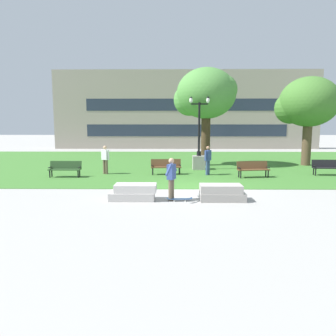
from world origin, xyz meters
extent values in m
plane|color=#A3A09B|center=(0.00, 0.00, 0.00)|extent=(140.00, 140.00, 0.00)
cube|color=#3D752D|center=(0.00, 10.00, 0.01)|extent=(40.00, 20.00, 0.02)
cube|color=#BCB7B2|center=(-2.53, -2.10, 0.16)|extent=(1.80, 0.90, 0.32)
cube|color=beige|center=(-2.38, -2.10, 0.48)|extent=(1.66, 0.83, 0.32)
cube|color=#9E9991|center=(1.09, -2.16, 0.16)|extent=(1.80, 0.90, 0.32)
cube|color=#A6A098|center=(1.04, -2.16, 0.48)|extent=(1.66, 0.83, 0.32)
cylinder|color=brown|center=(-0.90, -2.10, 0.43)|extent=(0.15, 0.15, 0.86)
cylinder|color=brown|center=(-0.98, -2.29, 0.43)|extent=(0.15, 0.15, 0.86)
cube|color=#334784|center=(-0.94, -2.20, 1.16)|extent=(0.38, 0.46, 0.60)
cylinder|color=#334784|center=(-0.84, -1.74, 1.29)|extent=(0.28, 0.50, 0.42)
cylinder|color=#334784|center=(-1.04, -2.65, 1.29)|extent=(0.28, 0.50, 0.42)
sphere|color=tan|center=(-0.94, -2.20, 1.60)|extent=(0.22, 0.22, 0.22)
cube|color=#2D4C75|center=(-0.61, -2.31, 0.09)|extent=(0.81, 0.23, 0.02)
cube|color=#2D4C75|center=(-0.16, -2.29, 0.11)|extent=(0.13, 0.20, 0.06)
cube|color=#2D4C75|center=(-1.06, -2.33, 0.11)|extent=(0.13, 0.20, 0.06)
cylinder|color=silver|center=(-0.40, -2.19, 0.03)|extent=(0.06, 0.03, 0.06)
cylinder|color=silver|center=(-0.39, -2.41, 0.03)|extent=(0.06, 0.03, 0.06)
cylinder|color=silver|center=(-0.84, -2.21, 0.03)|extent=(0.06, 0.03, 0.06)
cylinder|color=silver|center=(-0.83, -2.43, 0.03)|extent=(0.06, 0.03, 0.06)
cube|color=brown|center=(-1.27, 4.31, 0.46)|extent=(1.83, 0.58, 0.05)
cube|color=brown|center=(-1.29, 4.56, 0.69)|extent=(1.80, 0.27, 0.46)
cube|color=black|center=(-2.11, 4.24, 0.58)|extent=(0.09, 0.40, 0.04)
cube|color=black|center=(-0.43, 4.37, 0.58)|extent=(0.09, 0.40, 0.04)
cylinder|color=black|center=(-2.06, 4.08, 0.23)|extent=(0.07, 0.07, 0.41)
cylinder|color=black|center=(-0.46, 4.21, 0.23)|extent=(0.07, 0.07, 0.41)
cylinder|color=black|center=(-2.08, 4.40, 0.23)|extent=(0.07, 0.07, 0.41)
cylinder|color=black|center=(-0.49, 4.53, 0.23)|extent=(0.07, 0.07, 0.41)
cube|color=brown|center=(3.68, 3.30, 0.46)|extent=(1.84, 0.68, 0.05)
cube|color=brown|center=(3.65, 3.54, 0.69)|extent=(1.80, 0.37, 0.46)
cube|color=black|center=(2.85, 3.18, 0.58)|extent=(0.11, 0.40, 0.04)
cube|color=black|center=(4.51, 3.41, 0.58)|extent=(0.11, 0.40, 0.04)
cylinder|color=black|center=(2.91, 3.03, 0.23)|extent=(0.07, 0.07, 0.41)
cylinder|color=black|center=(4.50, 3.25, 0.23)|extent=(0.07, 0.07, 0.41)
cylinder|color=black|center=(2.87, 3.35, 0.23)|extent=(0.07, 0.07, 0.41)
cylinder|color=black|center=(4.45, 3.57, 0.23)|extent=(0.07, 0.07, 0.41)
cube|color=#284723|center=(-7.00, 3.25, 0.46)|extent=(1.80, 0.45, 0.05)
cube|color=#284723|center=(-7.01, 3.50, 0.69)|extent=(1.80, 0.13, 0.46)
cube|color=black|center=(-7.84, 3.25, 0.58)|extent=(0.06, 0.40, 0.04)
cube|color=black|center=(-6.16, 3.26, 0.58)|extent=(0.06, 0.40, 0.04)
cylinder|color=black|center=(-7.80, 3.09, 0.23)|extent=(0.07, 0.07, 0.41)
cylinder|color=black|center=(-6.20, 3.10, 0.23)|extent=(0.07, 0.07, 0.41)
cylinder|color=black|center=(-7.80, 3.41, 0.23)|extent=(0.07, 0.07, 0.41)
cylinder|color=black|center=(-6.20, 3.42, 0.23)|extent=(0.07, 0.07, 0.41)
cube|color=black|center=(8.28, 4.10, 0.46)|extent=(1.82, 0.52, 0.05)
cube|color=black|center=(8.29, 4.35, 0.69)|extent=(1.80, 0.20, 0.46)
cube|color=black|center=(7.44, 4.14, 0.58)|extent=(0.08, 0.40, 0.04)
cylinder|color=black|center=(7.47, 3.98, 0.23)|extent=(0.07, 0.07, 0.41)
cylinder|color=black|center=(7.48, 4.30, 0.23)|extent=(0.07, 0.07, 0.41)
cube|color=gray|center=(0.85, 6.59, 0.47)|extent=(0.80, 0.80, 0.90)
cylinder|color=black|center=(0.85, 6.59, 1.07)|extent=(0.28, 0.28, 0.30)
cylinder|color=black|center=(0.85, 6.59, 2.66)|extent=(0.14, 0.14, 3.48)
cube|color=black|center=(0.85, 6.59, 4.30)|extent=(1.10, 0.08, 0.08)
ellipsoid|color=white|center=(0.30, 6.59, 4.54)|extent=(0.22, 0.22, 0.36)
cone|color=black|center=(0.30, 6.59, 4.73)|extent=(0.20, 0.20, 0.13)
ellipsoid|color=white|center=(1.40, 6.59, 4.54)|extent=(0.22, 0.22, 0.36)
cone|color=black|center=(1.40, 6.59, 4.73)|extent=(0.20, 0.20, 0.13)
cylinder|color=brown|center=(8.84, 8.83, 1.72)|extent=(0.65, 0.65, 3.41)
ellipsoid|color=#42752D|center=(8.84, 8.83, 4.57)|extent=(4.16, 4.16, 3.53)
sphere|color=#42752D|center=(7.69, 9.25, 4.15)|extent=(2.29, 2.29, 2.29)
sphere|color=#42752D|center=(9.87, 8.42, 4.78)|extent=(2.08, 2.08, 2.08)
cylinder|color=#42301E|center=(1.51, 8.77, 2.01)|extent=(0.65, 0.65, 3.99)
ellipsoid|color=#4C893D|center=(1.51, 8.77, 5.17)|extent=(4.22, 4.22, 3.59)
sphere|color=#4C893D|center=(0.35, 9.20, 4.74)|extent=(2.32, 2.32, 2.32)
sphere|color=#4C893D|center=(2.57, 8.35, 5.38)|extent=(2.11, 2.11, 2.11)
cylinder|color=brown|center=(-5.02, 4.56, 0.45)|extent=(0.15, 0.15, 0.86)
cylinder|color=brown|center=(-4.85, 4.46, 0.45)|extent=(0.15, 0.15, 0.86)
cube|color=white|center=(-4.94, 4.51, 1.18)|extent=(0.47, 0.42, 0.60)
cylinder|color=white|center=(-5.16, 4.65, 1.20)|extent=(0.14, 0.14, 0.55)
cylinder|color=white|center=(-4.72, 4.37, 1.20)|extent=(0.14, 0.14, 0.55)
sphere|color=tan|center=(-4.94, 4.51, 1.62)|extent=(0.22, 0.22, 0.22)
cylinder|color=#384C7A|center=(1.26, 4.31, 0.45)|extent=(0.15, 0.15, 0.86)
cylinder|color=#384C7A|center=(1.14, 4.15, 0.45)|extent=(0.15, 0.15, 0.86)
cube|color=#334784|center=(1.20, 4.23, 1.18)|extent=(0.43, 0.46, 0.60)
cylinder|color=#334784|center=(1.35, 4.45, 1.20)|extent=(0.15, 0.16, 0.56)
cylinder|color=#334784|center=(1.05, 4.01, 1.20)|extent=(0.15, 0.16, 0.56)
sphere|color=#9E7051|center=(1.20, 4.23, 1.62)|extent=(0.22, 0.22, 0.22)
cube|color=gray|center=(0.78, 24.50, 4.62)|extent=(31.50, 1.00, 9.24)
cube|color=#232D3D|center=(0.78, 23.98, 2.20)|extent=(23.63, 0.03, 1.40)
cube|color=#232D3D|center=(0.78, 23.98, 5.20)|extent=(23.63, 0.03, 1.40)
camera|label=1|loc=(-0.91, -15.01, 3.08)|focal=35.00mm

